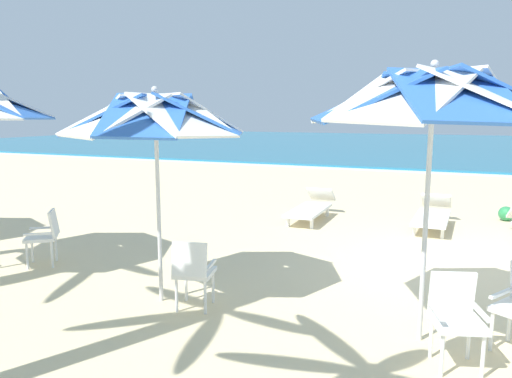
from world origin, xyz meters
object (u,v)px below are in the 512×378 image
(sun_lounger_1, at_px, (433,214))
(sun_lounger_2, at_px, (311,207))
(beach_ball, at_px, (506,214))
(beach_umbrella_1, at_px, (156,117))
(plastic_chair_2, at_px, (193,270))
(plastic_chair_4, at_px, (45,234))
(beach_umbrella_0, at_px, (433,99))
(plastic_chair_0, at_px, (455,314))

(sun_lounger_1, height_order, sun_lounger_2, same)
(beach_ball, bearing_deg, beach_umbrella_1, -122.88)
(beach_umbrella_1, distance_m, plastic_chair_2, 1.87)
(sun_lounger_1, distance_m, sun_lounger_2, 2.55)
(sun_lounger_2, bearing_deg, plastic_chair_2, -88.79)
(plastic_chair_4, bearing_deg, sun_lounger_2, 58.84)
(beach_umbrella_0, height_order, beach_umbrella_1, beach_umbrella_0)
(plastic_chair_4, xyz_separation_m, beach_ball, (6.88, 6.30, -0.34))
(beach_umbrella_0, height_order, plastic_chair_4, beach_umbrella_0)
(plastic_chair_4, distance_m, beach_ball, 9.34)
(plastic_chair_0, height_order, beach_umbrella_1, beach_umbrella_1)
(plastic_chair_2, height_order, sun_lounger_1, plastic_chair_2)
(plastic_chair_0, relative_size, beach_umbrella_1, 0.33)
(plastic_chair_0, height_order, plastic_chair_4, same)
(beach_umbrella_0, distance_m, plastic_chair_4, 5.91)
(plastic_chair_0, bearing_deg, sun_lounger_1, 94.72)
(plastic_chair_2, distance_m, sun_lounger_1, 6.07)
(sun_lounger_2, bearing_deg, plastic_chair_0, -61.31)
(plastic_chair_0, bearing_deg, beach_ball, 81.95)
(sun_lounger_2, relative_size, beach_ball, 6.71)
(plastic_chair_2, xyz_separation_m, plastic_chair_4, (-2.99, 0.60, 0.00))
(plastic_chair_0, xyz_separation_m, sun_lounger_2, (-3.01, 5.50, -0.22))
(sun_lounger_1, bearing_deg, beach_ball, 42.40)
(plastic_chair_2, xyz_separation_m, beach_ball, (3.89, 6.90, -0.34))
(beach_umbrella_0, height_order, sun_lounger_2, beach_umbrella_0)
(plastic_chair_0, bearing_deg, beach_umbrella_1, 176.20)
(plastic_chair_0, relative_size, beach_ball, 2.70)
(beach_umbrella_0, bearing_deg, plastic_chair_0, -49.88)
(beach_umbrella_1, bearing_deg, beach_umbrella_0, 2.95)
(plastic_chair_2, relative_size, sun_lounger_2, 0.40)
(plastic_chair_4, bearing_deg, plastic_chair_0, -7.21)
(plastic_chair_4, bearing_deg, beach_ball, 42.51)
(beach_umbrella_0, distance_m, plastic_chair_0, 2.04)
(plastic_chair_4, bearing_deg, sun_lounger_1, 42.53)
(plastic_chair_2, xyz_separation_m, sun_lounger_2, (-0.11, 5.35, -0.22))
(plastic_chair_4, height_order, sun_lounger_1, plastic_chair_4)
(plastic_chair_4, relative_size, sun_lounger_2, 0.40)
(plastic_chair_0, xyz_separation_m, beach_ball, (1.00, 7.05, -0.34))
(plastic_chair_0, distance_m, sun_lounger_2, 6.27)
(plastic_chair_4, xyz_separation_m, sun_lounger_1, (5.41, 4.96, -0.22))
(plastic_chair_0, xyz_separation_m, plastic_chair_4, (-5.88, 0.74, 0.00))
(plastic_chair_2, relative_size, sun_lounger_1, 0.40)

